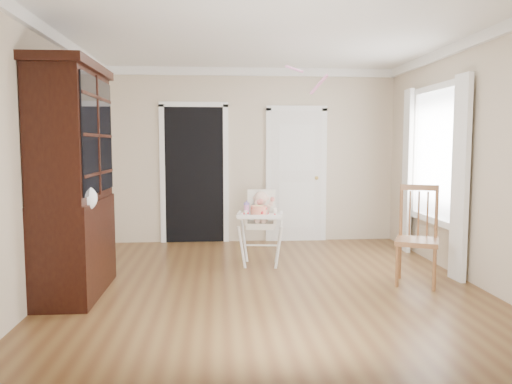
{
  "coord_description": "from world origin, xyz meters",
  "views": [
    {
      "loc": [
        -0.54,
        -5.31,
        1.52
      ],
      "look_at": [
        -0.07,
        0.79,
        0.94
      ],
      "focal_mm": 35.0,
      "sensor_mm": 36.0,
      "label": 1
    }
  ],
  "objects": [
    {
      "name": "streamer",
      "position": [
        0.35,
        0.47,
        2.39
      ],
      "size": [
        0.14,
        0.48,
        0.15
      ],
      "primitive_type": null,
      "rotation": [
        0.26,
        0.0,
        0.23
      ],
      "color": "pink",
      "rests_on": "ceiling"
    },
    {
      "name": "wall_back",
      "position": [
        0.0,
        2.5,
        1.35
      ],
      "size": [
        4.5,
        0.0,
        4.5
      ],
      "primitive_type": "plane",
      "rotation": [
        1.57,
        0.0,
        0.0
      ],
      "color": "#C3B298",
      "rests_on": "floor"
    },
    {
      "name": "wall_right",
      "position": [
        2.25,
        0.0,
        1.35
      ],
      "size": [
        0.0,
        5.0,
        5.0
      ],
      "primitive_type": "plane",
      "rotation": [
        1.57,
        0.0,
        -1.57
      ],
      "color": "#C3B298",
      "rests_on": "floor"
    },
    {
      "name": "dining_chair",
      "position": [
        1.64,
        -0.08,
        0.5
      ],
      "size": [
        0.58,
        0.58,
        1.08
      ],
      "rotation": [
        0.0,
        0.0,
        -0.43
      ],
      "color": "brown",
      "rests_on": "floor"
    },
    {
      "name": "window_right",
      "position": [
        2.18,
        0.8,
        1.29
      ],
      "size": [
        0.13,
        1.84,
        2.3
      ],
      "color": "white",
      "rests_on": "wall_right"
    },
    {
      "name": "china_cabinet",
      "position": [
        -1.99,
        -0.19,
        1.16
      ],
      "size": [
        0.61,
        1.38,
        2.33
      ],
      "color": "black",
      "rests_on": "floor"
    },
    {
      "name": "closet_door",
      "position": [
        0.7,
        2.48,
        1.02
      ],
      "size": [
        0.96,
        0.09,
        2.13
      ],
      "color": "white",
      "rests_on": "wall_back"
    },
    {
      "name": "baby",
      "position": [
        0.01,
        0.91,
        0.73
      ],
      "size": [
        0.27,
        0.22,
        0.41
      ],
      "rotation": [
        0.0,
        0.0,
        -0.13
      ],
      "color": "beige",
      "rests_on": "high_chair"
    },
    {
      "name": "floor",
      "position": [
        0.0,
        0.0,
        0.0
      ],
      "size": [
        5.0,
        5.0,
        0.0
      ],
      "primitive_type": "plane",
      "color": "brown",
      "rests_on": "ground"
    },
    {
      "name": "high_chair",
      "position": [
        0.0,
        0.88,
        0.6
      ],
      "size": [
        0.63,
        0.75,
        0.97
      ],
      "rotation": [
        0.0,
        0.0,
        -0.13
      ],
      "color": "white",
      "rests_on": "floor"
    },
    {
      "name": "sippy_cup",
      "position": [
        -0.18,
        0.84,
        0.74
      ],
      "size": [
        0.07,
        0.07,
        0.17
      ],
      "rotation": [
        0.0,
        0.0,
        -0.13
      ],
      "color": "#D381B8",
      "rests_on": "high_chair"
    },
    {
      "name": "cake",
      "position": [
        -0.05,
        0.67,
        0.73
      ],
      "size": [
        0.25,
        0.25,
        0.11
      ],
      "color": "silver",
      "rests_on": "high_chair"
    },
    {
      "name": "crown_molding",
      "position": [
        0.0,
        0.0,
        2.64
      ],
      "size": [
        4.5,
        5.0,
        0.12
      ],
      "primitive_type": null,
      "color": "white",
      "rests_on": "ceiling"
    },
    {
      "name": "doorway",
      "position": [
        -0.9,
        2.48,
        1.11
      ],
      "size": [
        1.06,
        0.05,
        2.22
      ],
      "color": "black",
      "rests_on": "wall_back"
    },
    {
      "name": "wall_left",
      "position": [
        -2.25,
        0.0,
        1.35
      ],
      "size": [
        0.0,
        5.0,
        5.0
      ],
      "primitive_type": "plane",
      "rotation": [
        1.57,
        0.0,
        1.57
      ],
      "color": "#C3B298",
      "rests_on": "floor"
    },
    {
      "name": "ceiling",
      "position": [
        0.0,
        0.0,
        2.7
      ],
      "size": [
        5.0,
        5.0,
        0.0
      ],
      "primitive_type": "plane",
      "rotation": [
        3.14,
        0.0,
        0.0
      ],
      "color": "white",
      "rests_on": "wall_back"
    }
  ]
}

